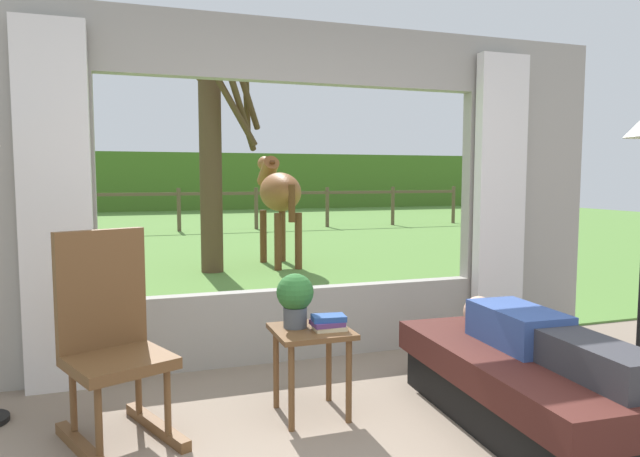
{
  "coord_description": "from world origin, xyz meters",
  "views": [
    {
      "loc": [
        -1.26,
        -1.9,
        1.4
      ],
      "look_at": [
        0.0,
        1.8,
        1.05
      ],
      "focal_mm": 32.09,
      "sensor_mm": 36.0,
      "label": 1
    }
  ],
  "objects": [
    {
      "name": "curtain_panel_right",
      "position": [
        1.69,
        2.12,
        1.2
      ],
      "size": [
        0.44,
        0.1,
        2.4
      ],
      "primitive_type": "cube",
      "color": "silver",
      "rests_on": "ground_plane"
    },
    {
      "name": "book_stack",
      "position": [
        -0.17,
        1.15,
        0.56
      ],
      "size": [
        0.21,
        0.15,
        0.08
      ],
      "color": "beige",
      "rests_on": "side_table"
    },
    {
      "name": "pasture_fence_line",
      "position": [
        0.0,
        12.97,
        0.74
      ],
      "size": [
        16.1,
        0.1,
        1.1
      ],
      "color": "brown",
      "rests_on": "outdoor_pasture_lawn"
    },
    {
      "name": "curtain_panel_left",
      "position": [
        -1.69,
        2.12,
        1.2
      ],
      "size": [
        0.44,
        0.1,
        2.4
      ],
      "primitive_type": "cube",
      "color": "silver",
      "rests_on": "ground_plane"
    },
    {
      "name": "potted_plant",
      "position": [
        -0.33,
        1.27,
        0.7
      ],
      "size": [
        0.22,
        0.22,
        0.32
      ],
      "color": "#4C5156",
      "rests_on": "side_table"
    },
    {
      "name": "horse",
      "position": [
        1.0,
        6.76,
        1.16
      ],
      "size": [
        0.6,
        1.81,
        1.73
      ],
      "rotation": [
        0.0,
        0.0,
        0.03
      ],
      "color": "brown",
      "rests_on": "outdoor_pasture_lawn"
    },
    {
      "name": "rocking_chair",
      "position": [
        -1.36,
        1.29,
        0.55
      ],
      "size": [
        0.69,
        0.81,
        1.12
      ],
      "rotation": [
        0.0,
        0.0,
        0.4
      ],
      "color": "brown",
      "rests_on": "ground_plane"
    },
    {
      "name": "side_table",
      "position": [
        -0.25,
        1.21,
        0.43
      ],
      "size": [
        0.44,
        0.44,
        0.52
      ],
      "color": "brown",
      "rests_on": "ground_plane"
    },
    {
      "name": "pasture_tree",
      "position": [
        -0.06,
        6.39,
        1.7
      ],
      "size": [
        1.51,
        1.2,
        3.58
      ],
      "color": "#4C3823",
      "rests_on": "outdoor_pasture_lawn"
    },
    {
      "name": "distant_hill_ridge",
      "position": [
        0.0,
        23.0,
        1.2
      ],
      "size": [
        36.0,
        2.0,
        2.4
      ],
      "primitive_type": "cube",
      "color": "#476F24",
      "rests_on": "ground_plane"
    },
    {
      "name": "reclining_person",
      "position": [
        0.9,
        0.64,
        0.52
      ],
      "size": [
        0.37,
        1.44,
        0.22
      ],
      "rotation": [
        0.0,
        0.0,
        -0.05
      ],
      "color": "#334C8C",
      "rests_on": "recliner_sofa"
    },
    {
      "name": "recliner_sofa",
      "position": [
        0.9,
        0.69,
        0.22
      ],
      "size": [
        0.98,
        1.74,
        0.42
      ],
      "rotation": [
        0.0,
        0.0,
        -0.05
      ],
      "color": "black",
      "rests_on": "ground_plane"
    },
    {
      "name": "outdoor_pasture_lawn",
      "position": [
        0.0,
        13.16,
        0.01
      ],
      "size": [
        36.0,
        21.68,
        0.02
      ],
      "primitive_type": "cube",
      "color": "#568438",
      "rests_on": "ground_plane"
    },
    {
      "name": "back_wall_with_window",
      "position": [
        0.0,
        2.26,
        1.25
      ],
      "size": [
        5.2,
        0.12,
        2.55
      ],
      "color": "#9E998E",
      "rests_on": "ground_plane"
    }
  ]
}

